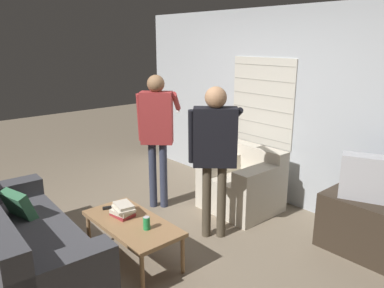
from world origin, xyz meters
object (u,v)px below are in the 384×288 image
soda_can (147,223)px  coffee_table (132,225)px  book_stack (123,210)px  person_right_standing (215,143)px  spare_remote (109,208)px  armchair_beige (243,184)px  couch_blue (23,244)px  tv (380,180)px  person_left_standing (157,125)px

soda_can → coffee_table: bearing=-175.0°
coffee_table → book_stack: 0.19m
person_right_standing → spare_remote: size_ratio=12.39×
book_stack → armchair_beige: bearing=87.2°
armchair_beige → book_stack: armchair_beige is taller
couch_blue → soda_can: couch_blue is taller
coffee_table → person_right_standing: person_right_standing is taller
tv → couch_blue: bearing=31.2°
tv → spare_remote: size_ratio=5.52×
couch_blue → person_left_standing: bearing=104.0°
book_stack → spare_remote: (-0.25, -0.03, -0.05)m
armchair_beige → tv: 1.69m
coffee_table → soda_can: 0.25m
armchair_beige → spare_remote: size_ratio=6.50×
couch_blue → armchair_beige: size_ratio=2.39×
armchair_beige → couch_blue: bearing=81.7°
person_left_standing → book_stack: bearing=-99.3°
armchair_beige → spare_remote: armchair_beige is taller
tv → book_stack: 2.56m
couch_blue → soda_can: bearing=54.7°
book_stack → tv: bearing=48.3°
soda_can → person_left_standing: bearing=139.3°
person_left_standing → person_right_standing: 1.04m
book_stack → soda_can: bearing=3.3°
armchair_beige → tv: size_ratio=1.18×
couch_blue → book_stack: 0.97m
couch_blue → armchair_beige: bearing=83.8°
book_stack → spare_remote: book_stack is taller
person_right_standing → spare_remote: person_right_standing is taller
coffee_table → armchair_beige: bearing=92.4°
coffee_table → soda_can: bearing=5.0°
person_right_standing → spare_remote: bearing=-167.7°
armchair_beige → coffee_table: bearing=93.1°
coffee_table → spare_remote: bearing=-176.1°
couch_blue → coffee_table: 1.02m
couch_blue → spare_remote: couch_blue is taller
couch_blue → tv: 3.48m
coffee_table → spare_remote: 0.41m
tv → coffee_table: bearing=28.2°
coffee_table → person_left_standing: 1.46m
tv → soda_can: size_ratio=5.95×
soda_can → couch_blue: bearing=-128.1°
coffee_table → book_stack: (-0.16, -0.00, 0.10)m
tv → soda_can: tv is taller
armchair_beige → person_right_standing: bearing=109.0°
person_right_standing → spare_remote: (-0.59, -0.98, -0.65)m
coffee_table → book_stack: book_stack is taller
spare_remote → couch_blue: bearing=-77.0°
person_left_standing → person_right_standing: bearing=-45.4°
person_left_standing → book_stack: (0.69, -0.95, -0.61)m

